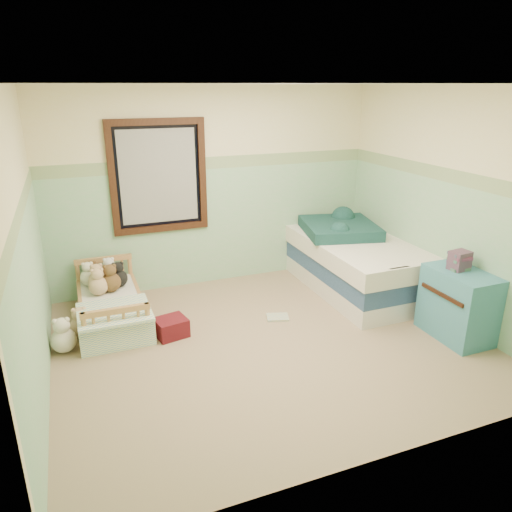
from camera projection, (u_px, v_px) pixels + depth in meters
name	position (u px, v px, depth m)	size (l,w,h in m)	color
floor	(268.00, 342.00, 4.94)	(4.20, 3.60, 0.02)	gray
ceiling	(271.00, 82.00, 4.09)	(4.20, 3.60, 0.02)	silver
wall_back	(214.00, 188.00, 6.09)	(4.20, 0.04, 2.50)	beige
wall_front	(384.00, 300.00, 2.94)	(4.20, 0.04, 2.50)	beige
wall_left	(25.00, 251.00, 3.80)	(0.04, 3.60, 2.50)	beige
wall_right	(447.00, 205.00, 5.24)	(0.04, 3.60, 2.50)	beige
wainscot_mint	(216.00, 226.00, 6.25)	(4.20, 0.01, 1.50)	#7FBF88
border_strip	(214.00, 163.00, 5.97)	(4.20, 0.01, 0.15)	#3C6F48
window_frame	(159.00, 177.00, 5.75)	(1.16, 0.06, 1.36)	black
window_blinds	(159.00, 177.00, 5.76)	(0.92, 0.01, 1.12)	#AEAEA8
toddler_bed_frame	(112.00, 314.00, 5.33)	(0.66, 1.33, 0.17)	#A47140
toddler_mattress	(111.00, 302.00, 5.29)	(0.61, 1.27, 0.12)	white
patchwork_quilt	(114.00, 312.00, 4.90)	(0.72, 0.66, 0.03)	#7AAAC4
plush_bed_brown	(92.00, 276.00, 5.62)	(0.18, 0.18, 0.18)	brown
plush_bed_white	(110.00, 273.00, 5.69)	(0.19, 0.19, 0.19)	silver
plush_bed_tan	(98.00, 281.00, 5.44)	(0.21, 0.21, 0.21)	tan
plush_bed_dark	(119.00, 278.00, 5.52)	(0.20, 0.20, 0.20)	black
plush_floor_cream	(64.00, 340.00, 4.72)	(0.25, 0.25, 0.25)	beige
plush_floor_tan	(81.00, 327.00, 4.99)	(0.23, 0.23, 0.23)	tan
twin_bed_frame	(352.00, 280.00, 6.22)	(1.05, 2.09, 0.22)	white
twin_boxspring	(353.00, 264.00, 6.14)	(1.05, 2.09, 0.22)	navy
twin_mattress	(354.00, 247.00, 6.07)	(1.09, 2.13, 0.22)	silver
teal_blanket	(339.00, 228.00, 6.26)	(0.89, 0.94, 0.14)	#0C272A
dresser	(458.00, 305.00, 4.93)	(0.45, 0.72, 0.72)	teal
book_stack	(460.00, 260.00, 4.84)	(0.19, 0.15, 0.19)	brown
red_pillow	(171.00, 327.00, 5.02)	(0.31, 0.27, 0.20)	maroon
floor_book	(278.00, 317.00, 5.43)	(0.24, 0.19, 0.02)	#EEC851
extra_plush_0	(98.00, 286.00, 5.30)	(0.21, 0.21, 0.21)	tan
extra_plush_1	(112.00, 280.00, 5.52)	(0.17, 0.17, 0.17)	tan
extra_plush_2	(89.00, 277.00, 5.56)	(0.19, 0.19, 0.19)	beige
extra_plush_3	(111.00, 282.00, 5.39)	(0.22, 0.22, 0.22)	brown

